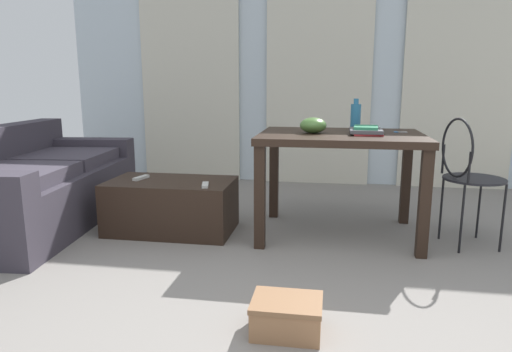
{
  "coord_description": "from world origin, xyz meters",
  "views": [
    {
      "loc": [
        0.16,
        -1.57,
        1.1
      ],
      "look_at": [
        -0.4,
        1.74,
        0.41
      ],
      "focal_mm": 31.84,
      "sensor_mm": 36.0,
      "label": 1
    }
  ],
  "objects_px": {
    "bottle_near": "(356,116)",
    "scissors": "(399,132)",
    "wire_chair": "(466,168)",
    "tv_remote_primary": "(141,178)",
    "bowl": "(313,125)",
    "tv_remote_secondary": "(205,185)",
    "coffee_table": "(172,206)",
    "book_stack": "(366,130)",
    "couch": "(33,187)",
    "shoebox": "(287,316)",
    "craft_table": "(341,148)"
  },
  "relations": [
    {
      "from": "bowl",
      "to": "tv_remote_primary",
      "type": "height_order",
      "value": "bowl"
    },
    {
      "from": "craft_table",
      "to": "book_stack",
      "type": "bearing_deg",
      "value": -8.58
    },
    {
      "from": "tv_remote_secondary",
      "to": "bottle_near",
      "type": "bearing_deg",
      "value": 16.93
    },
    {
      "from": "book_stack",
      "to": "coffee_table",
      "type": "bearing_deg",
      "value": -176.14
    },
    {
      "from": "bottle_near",
      "to": "book_stack",
      "type": "xyz_separation_m",
      "value": [
        0.06,
        -0.36,
        -0.08
      ]
    },
    {
      "from": "bowl",
      "to": "tv_remote_secondary",
      "type": "bearing_deg",
      "value": -161.23
    },
    {
      "from": "bowl",
      "to": "couch",
      "type": "bearing_deg",
      "value": -176.92
    },
    {
      "from": "bottle_near",
      "to": "book_stack",
      "type": "distance_m",
      "value": 0.37
    },
    {
      "from": "coffee_table",
      "to": "shoebox",
      "type": "height_order",
      "value": "coffee_table"
    },
    {
      "from": "coffee_table",
      "to": "craft_table",
      "type": "distance_m",
      "value": 1.33
    },
    {
      "from": "couch",
      "to": "wire_chair",
      "type": "relative_size",
      "value": 2.25
    },
    {
      "from": "coffee_table",
      "to": "scissors",
      "type": "height_order",
      "value": "scissors"
    },
    {
      "from": "bowl",
      "to": "shoebox",
      "type": "distance_m",
      "value": 1.58
    },
    {
      "from": "craft_table",
      "to": "wire_chair",
      "type": "bearing_deg",
      "value": -7.19
    },
    {
      "from": "bowl",
      "to": "tv_remote_secondary",
      "type": "xyz_separation_m",
      "value": [
        -0.74,
        -0.25,
        -0.41
      ]
    },
    {
      "from": "bowl",
      "to": "book_stack",
      "type": "distance_m",
      "value": 0.37
    },
    {
      "from": "craft_table",
      "to": "bottle_near",
      "type": "height_order",
      "value": "bottle_near"
    },
    {
      "from": "wire_chair",
      "to": "tv_remote_primary",
      "type": "height_order",
      "value": "wire_chair"
    },
    {
      "from": "bottle_near",
      "to": "bowl",
      "type": "bearing_deg",
      "value": -131.5
    },
    {
      "from": "scissors",
      "to": "book_stack",
      "type": "bearing_deg",
      "value": -145.72
    },
    {
      "from": "couch",
      "to": "bowl",
      "type": "xyz_separation_m",
      "value": [
        2.18,
        0.12,
        0.51
      ]
    },
    {
      "from": "wire_chair",
      "to": "bowl",
      "type": "bearing_deg",
      "value": 175.03
    },
    {
      "from": "bowl",
      "to": "wire_chair",
      "type": "bearing_deg",
      "value": -4.97
    },
    {
      "from": "bottle_near",
      "to": "tv_remote_secondary",
      "type": "height_order",
      "value": "bottle_near"
    },
    {
      "from": "couch",
      "to": "tv_remote_secondary",
      "type": "distance_m",
      "value": 1.45
    },
    {
      "from": "wire_chair",
      "to": "coffee_table",
      "type": "bearing_deg",
      "value": -179.54
    },
    {
      "from": "tv_remote_primary",
      "to": "shoebox",
      "type": "relative_size",
      "value": 0.51
    },
    {
      "from": "couch",
      "to": "bowl",
      "type": "distance_m",
      "value": 2.24
    },
    {
      "from": "bottle_near",
      "to": "scissors",
      "type": "height_order",
      "value": "bottle_near"
    },
    {
      "from": "book_stack",
      "to": "wire_chair",
      "type": "bearing_deg",
      "value": -6.83
    },
    {
      "from": "tv_remote_primary",
      "to": "tv_remote_secondary",
      "type": "xyz_separation_m",
      "value": [
        0.55,
        -0.16,
        -0.0
      ]
    },
    {
      "from": "coffee_table",
      "to": "tv_remote_secondary",
      "type": "distance_m",
      "value": 0.4
    },
    {
      "from": "scissors",
      "to": "tv_remote_secondary",
      "type": "distance_m",
      "value": 1.45
    },
    {
      "from": "tv_remote_primary",
      "to": "shoebox",
      "type": "bearing_deg",
      "value": -33.36
    },
    {
      "from": "book_stack",
      "to": "tv_remote_primary",
      "type": "bearing_deg",
      "value": -177.09
    },
    {
      "from": "couch",
      "to": "tv_remote_primary",
      "type": "xyz_separation_m",
      "value": [
        0.9,
        0.02,
        0.1
      ]
    },
    {
      "from": "bottle_near",
      "to": "tv_remote_secondary",
      "type": "distance_m",
      "value": 1.29
    },
    {
      "from": "bowl",
      "to": "scissors",
      "type": "relative_size",
      "value": 1.96
    },
    {
      "from": "bowl",
      "to": "tv_remote_secondary",
      "type": "relative_size",
      "value": 1.32
    },
    {
      "from": "bottle_near",
      "to": "tv_remote_primary",
      "type": "distance_m",
      "value": 1.72
    },
    {
      "from": "tv_remote_primary",
      "to": "book_stack",
      "type": "bearing_deg",
      "value": 16.05
    },
    {
      "from": "scissors",
      "to": "tv_remote_primary",
      "type": "xyz_separation_m",
      "value": [
        -1.9,
        -0.25,
        -0.35
      ]
    },
    {
      "from": "bowl",
      "to": "scissors",
      "type": "height_order",
      "value": "bowl"
    },
    {
      "from": "coffee_table",
      "to": "tv_remote_secondary",
      "type": "relative_size",
      "value": 6.44
    },
    {
      "from": "coffee_table",
      "to": "wire_chair",
      "type": "height_order",
      "value": "wire_chair"
    },
    {
      "from": "scissors",
      "to": "tv_remote_primary",
      "type": "height_order",
      "value": "scissors"
    },
    {
      "from": "craft_table",
      "to": "scissors",
      "type": "height_order",
      "value": "scissors"
    },
    {
      "from": "wire_chair",
      "to": "bowl",
      "type": "height_order",
      "value": "wire_chair"
    },
    {
      "from": "wire_chair",
      "to": "scissors",
      "type": "relative_size",
      "value": 9.1
    },
    {
      "from": "bottle_near",
      "to": "shoebox",
      "type": "bearing_deg",
      "value": -101.33
    }
  ]
}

